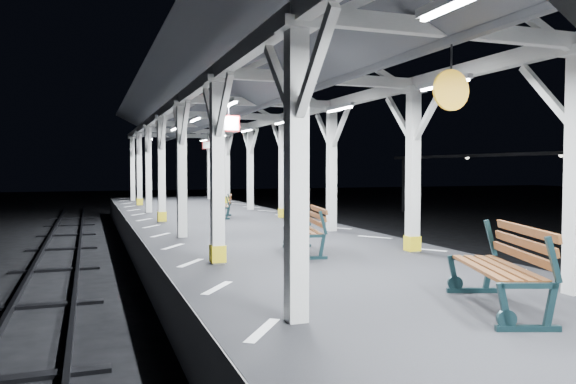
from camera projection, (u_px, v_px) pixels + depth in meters
ground at (371, 340)px, 8.83m from camera, size 120.00×120.00×0.00m
platform at (371, 308)px, 8.80m from camera, size 6.00×50.00×1.00m
hazard_stripes_left at (217, 288)px, 7.96m from camera, size 1.00×48.00×0.01m
hazard_stripes_right at (498, 267)px, 9.61m from camera, size 1.00×48.00×0.01m
track_left at (21, 374)px, 7.14m from camera, size 2.20×60.00×0.16m
canopy at (373, 47)px, 8.61m from camera, size 5.40×49.00×4.65m
bench_near at (506, 265)px, 6.73m from camera, size 1.27×2.00×1.02m
bench_mid at (308, 229)px, 11.21m from camera, size 0.94×1.79×0.92m
bench_far at (225, 205)px, 19.10m from camera, size 0.91×1.55×0.79m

